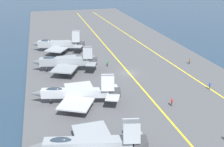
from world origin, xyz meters
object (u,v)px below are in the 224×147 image
at_px(parked_jet_second, 78,93).
at_px(crew_green_vest, 107,63).
at_px(crew_brown_vest, 190,61).
at_px(crew_red_vest, 172,102).
at_px(parked_jet_nearest, 90,145).
at_px(crew_blue_vest, 210,85).
at_px(parked_jet_third, 66,62).
at_px(parked_jet_fourth, 59,44).

xyz_separation_m(parked_jet_second, crew_green_vest, (18.92, -10.49, -1.29)).
bearing_deg(crew_brown_vest, crew_green_vest, 80.47).
bearing_deg(crew_green_vest, crew_red_vest, -164.87).
distance_m(parked_jet_nearest, crew_blue_vest, 33.45).
bearing_deg(crew_brown_vest, parked_jet_nearest, 134.48).
distance_m(parked_jet_third, crew_blue_vest, 34.41).
distance_m(parked_jet_third, crew_green_vest, 11.09).
distance_m(crew_blue_vest, crew_green_vest, 26.50).
xyz_separation_m(parked_jet_second, parked_jet_fourth, (35.74, 0.73, 0.09)).
relative_size(crew_brown_vest, crew_green_vest, 0.96).
relative_size(crew_brown_vest, crew_blue_vest, 0.97).
distance_m(parked_jet_fourth, crew_brown_vest, 38.94).
bearing_deg(crew_blue_vest, parked_jet_third, 56.98).
distance_m(crew_red_vest, crew_brown_vest, 25.78).
xyz_separation_m(parked_jet_fourth, crew_blue_vest, (-36.38, -29.10, -1.39)).
bearing_deg(crew_green_vest, parked_jet_fourth, 33.69).
bearing_deg(parked_jet_nearest, crew_brown_vest, -45.52).
bearing_deg(crew_green_vest, crew_brown_vest, -99.53).
relative_size(parked_jet_third, crew_green_vest, 9.35).
distance_m(parked_jet_nearest, crew_brown_vest, 46.30).
height_order(parked_jet_nearest, parked_jet_second, parked_jet_nearest).
distance_m(crew_red_vest, crew_blue_vest, 12.29).
height_order(parked_jet_second, crew_brown_vest, parked_jet_second).
distance_m(parked_jet_fourth, crew_blue_vest, 46.60).
xyz_separation_m(parked_jet_second, crew_red_vest, (-5.54, -17.10, -1.34)).
distance_m(parked_jet_nearest, parked_jet_fourth, 52.92).
relative_size(parked_jet_fourth, crew_blue_vest, 9.35).
bearing_deg(parked_jet_third, crew_green_vest, -85.67).
bearing_deg(parked_jet_second, crew_green_vest, -29.00).
xyz_separation_m(parked_jet_nearest, parked_jet_third, (35.27, -0.22, 0.16)).
xyz_separation_m(crew_brown_vest, crew_blue_vest, (-15.88, 3.98, 0.03)).
relative_size(crew_red_vest, crew_blue_vest, 0.96).
xyz_separation_m(crew_brown_vest, crew_green_vest, (3.67, 21.87, 0.04)).
bearing_deg(parked_jet_nearest, parked_jet_second, -2.23).
bearing_deg(parked_jet_third, crew_brown_vest, -94.96).
bearing_deg(parked_jet_fourth, crew_red_vest, -156.64).
bearing_deg(crew_green_vest, crew_blue_vest, -137.56).
height_order(parked_jet_third, crew_brown_vest, parked_jet_third).
bearing_deg(parked_jet_third, parked_jet_second, -178.58).
bearing_deg(crew_blue_vest, crew_green_vest, 42.44).
relative_size(parked_jet_second, parked_jet_fourth, 1.06).
xyz_separation_m(parked_jet_nearest, parked_jet_second, (17.18, -0.67, -0.19)).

